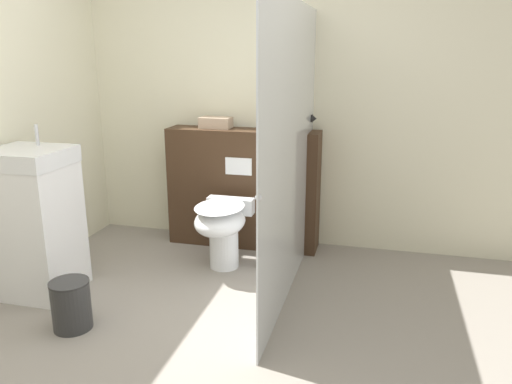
% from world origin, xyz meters
% --- Properties ---
extents(ground_plane, '(12.00, 12.00, 0.00)m').
position_xyz_m(ground_plane, '(0.00, 0.00, 0.00)').
color(ground_plane, gray).
extents(wall_back, '(8.00, 0.06, 2.50)m').
position_xyz_m(wall_back, '(0.00, 1.95, 1.25)').
color(wall_back, beige).
rests_on(wall_back, ground_plane).
extents(partition_panel, '(1.27, 0.28, 1.00)m').
position_xyz_m(partition_panel, '(-0.10, 1.75, 0.50)').
color(partition_panel, '#3D2819').
rests_on(partition_panel, ground_plane).
extents(shower_glass, '(0.04, 1.84, 1.92)m').
position_xyz_m(shower_glass, '(0.45, 1.00, 0.96)').
color(shower_glass, silver).
rests_on(shower_glass, ground_plane).
extents(toilet, '(0.37, 0.56, 0.52)m').
position_xyz_m(toilet, '(-0.11, 1.22, 0.35)').
color(toilet, white).
rests_on(toilet, ground_plane).
extents(sink_vanity, '(0.50, 0.47, 1.14)m').
position_xyz_m(sink_vanity, '(-1.22, 0.55, 0.50)').
color(sink_vanity, white).
rests_on(sink_vanity, ground_plane).
extents(hair_drier, '(0.18, 0.06, 0.13)m').
position_xyz_m(hair_drier, '(0.40, 1.79, 1.09)').
color(hair_drier, black).
rests_on(hair_drier, partition_panel).
extents(folded_towel, '(0.26, 0.16, 0.09)m').
position_xyz_m(folded_towel, '(-0.34, 1.78, 1.04)').
color(folded_towel, tan).
rests_on(folded_towel, partition_panel).
extents(spare_toilet_roll, '(0.09, 0.09, 0.09)m').
position_xyz_m(spare_toilet_roll, '(0.18, 1.31, 0.05)').
color(spare_toilet_roll, white).
rests_on(spare_toilet_roll, ground_plane).
extents(waste_bin, '(0.23, 0.23, 0.30)m').
position_xyz_m(waste_bin, '(-0.72, 0.17, 0.15)').
color(waste_bin, '#2D2D2D').
rests_on(waste_bin, ground_plane).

